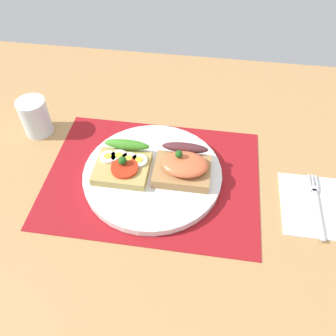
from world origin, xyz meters
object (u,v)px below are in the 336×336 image
object	(u,v)px
plate	(153,174)
drinking_glass	(35,117)
sandwich_salmon	(183,166)
napkin	(319,206)
fork	(316,203)
sandwich_egg_tomato	(123,163)

from	to	relation	value
plate	drinking_glass	xyz separation A→B (cm)	(-26.86, 9.62, 2.95)
sandwich_salmon	napkin	size ratio (longest dim) A/B	0.75
drinking_glass	fork	bearing A→B (deg)	-11.73
sandwich_egg_tomato	sandwich_salmon	distance (cm)	11.45
sandwich_egg_tomato	napkin	bearing A→B (deg)	-3.97
plate	sandwich_salmon	world-z (taller)	sandwich_salmon
sandwich_egg_tomato	drinking_glass	distance (cm)	23.29
napkin	fork	bearing A→B (deg)	166.34
fork	drinking_glass	bearing A→B (deg)	168.27
drinking_glass	napkin	bearing A→B (deg)	-11.74
fork	sandwich_egg_tomato	bearing A→B (deg)	176.18
sandwich_salmon	napkin	world-z (taller)	sandwich_salmon
fork	drinking_glass	world-z (taller)	drinking_glass
drinking_glass	plate	bearing A→B (deg)	-19.71
drinking_glass	sandwich_salmon	bearing A→B (deg)	-15.74
plate	sandwich_egg_tomato	world-z (taller)	sandwich_egg_tomato
fork	plate	bearing A→B (deg)	175.73
plate	sandwich_salmon	bearing A→B (deg)	4.06
napkin	drinking_glass	xyz separation A→B (cm)	(-57.88, 12.03, 3.70)
sandwich_egg_tomato	drinking_glass	size ratio (longest dim) A/B	1.27
plate	drinking_glass	size ratio (longest dim) A/B	3.32
sandwich_egg_tomato	fork	bearing A→B (deg)	-3.82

